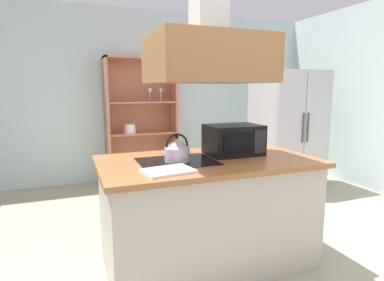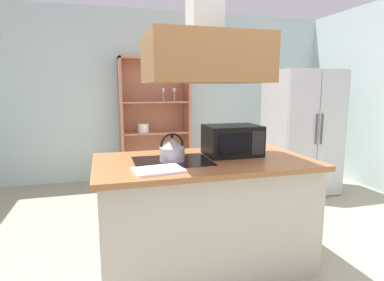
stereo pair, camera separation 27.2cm
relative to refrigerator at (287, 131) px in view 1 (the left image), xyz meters
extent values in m
plane|color=#A49B84|center=(-1.85, -1.62, -0.86)|extent=(7.80, 7.80, 0.00)
cube|color=silver|center=(-1.85, 1.38, 0.49)|extent=(6.00, 0.12, 2.70)
cube|color=#BCB5A1|center=(-1.94, -1.48, -0.43)|extent=(1.67, 0.91, 0.86)
cube|color=#9E6237|center=(-1.94, -1.48, 0.02)|extent=(1.75, 0.99, 0.04)
cube|color=black|center=(-2.20, -1.48, 0.04)|extent=(0.60, 0.48, 0.00)
cube|color=#9B693B|center=(-1.94, -1.48, 0.83)|extent=(0.90, 0.70, 0.36)
cube|color=#B7B7B9|center=(0.00, 0.01, 0.00)|extent=(0.90, 0.72, 1.72)
cube|color=#BAB5BC|center=(-0.23, -0.36, 0.00)|extent=(0.44, 0.03, 1.68)
cube|color=#B9BBBB|center=(0.22, -0.36, 0.00)|extent=(0.44, 0.03, 1.68)
cylinder|color=#4C4C51|center=(-0.04, -0.39, 0.09)|extent=(0.02, 0.02, 0.40)
cylinder|color=#4C4C51|center=(0.04, -0.39, 0.09)|extent=(0.02, 0.02, 0.40)
cube|color=#BF7759|center=(-2.44, 1.12, 0.11)|extent=(0.04, 0.40, 1.94)
cube|color=#BF7759|center=(-1.38, 1.12, 0.11)|extent=(0.04, 0.40, 1.94)
cube|color=#BF7759|center=(-1.91, 1.12, 1.06)|extent=(1.10, 0.40, 0.03)
cube|color=#BF7759|center=(-1.91, 1.12, -0.82)|extent=(1.10, 0.40, 0.08)
cube|color=#BF7759|center=(-1.91, 1.31, 0.11)|extent=(1.10, 0.02, 1.94)
cube|color=#BF7759|center=(-1.91, 1.12, -0.09)|extent=(1.02, 0.36, 0.02)
cube|color=#BF7759|center=(-1.91, 1.12, 0.40)|extent=(1.02, 0.36, 0.02)
cylinder|color=white|center=(-2.11, 1.07, -0.05)|extent=(0.18, 0.18, 0.05)
cylinder|color=white|center=(-2.11, 1.07, 0.00)|extent=(0.17, 0.17, 0.05)
cylinder|color=white|center=(-2.11, 1.07, 0.04)|extent=(0.16, 0.16, 0.05)
cylinder|color=silver|center=(-1.78, 1.08, 0.47)|extent=(0.01, 0.01, 0.12)
cone|color=silver|center=(-1.78, 1.08, 0.57)|extent=(0.07, 0.07, 0.08)
cylinder|color=silver|center=(-1.60, 1.08, 0.47)|extent=(0.01, 0.01, 0.12)
cone|color=silver|center=(-1.60, 1.08, 0.57)|extent=(0.07, 0.07, 0.08)
cylinder|color=#BEB1BE|center=(-2.20, -1.48, 0.10)|extent=(0.20, 0.20, 0.11)
cone|color=#AFB7C3|center=(-2.20, -1.48, 0.19)|extent=(0.19, 0.19, 0.07)
sphere|color=black|center=(-2.20, -1.48, 0.24)|extent=(0.03, 0.03, 0.03)
torus|color=black|center=(-2.20, -1.48, 0.17)|extent=(0.19, 0.02, 0.19)
cube|color=white|center=(-2.36, -1.76, 0.05)|extent=(0.37, 0.29, 0.02)
cube|color=black|center=(-1.65, -1.39, 0.17)|extent=(0.46, 0.34, 0.26)
cube|color=black|center=(-1.71, -1.57, 0.17)|extent=(0.26, 0.01, 0.17)
cube|color=#262628|center=(-1.50, -1.57, 0.17)|extent=(0.11, 0.01, 0.20)
camera|label=1|loc=(-2.98, -3.81, 0.61)|focal=29.80mm
camera|label=2|loc=(-2.72, -3.90, 0.61)|focal=29.80mm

